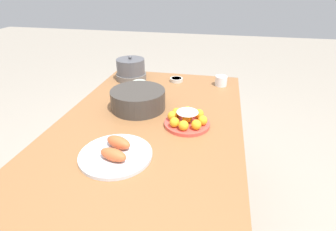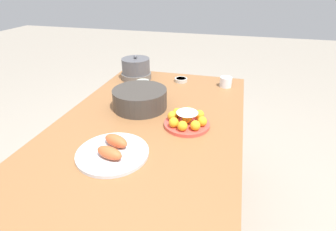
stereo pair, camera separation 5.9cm
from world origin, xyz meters
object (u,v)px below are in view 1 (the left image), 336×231
seafood_platter (116,153)px  warming_pot (131,70)px  sauce_bowl (176,80)px  dining_table (150,136)px  cup_near (221,81)px  cake_plate (187,120)px  cup_far (140,87)px  serving_bowl (138,99)px

seafood_platter → warming_pot: size_ratio=1.40×
sauce_bowl → seafood_platter: size_ratio=0.30×
dining_table → cup_near: bearing=-31.0°
sauce_bowl → cup_near: cup_near is taller
cake_plate → cup_near: cake_plate is taller
warming_pot → seafood_platter: bearing=-165.3°
seafood_platter → cup_far: cup_far is taller
dining_table → warming_pot: 0.62m
sauce_bowl → seafood_platter: bearing=174.2°
cup_near → warming_pot: (-0.01, 0.60, 0.04)m
seafood_platter → warming_pot: warming_pot is taller
cake_plate → cup_near: size_ratio=2.86×
sauce_bowl → warming_pot: warming_pot is taller
dining_table → serving_bowl: 0.21m
sauce_bowl → cup_far: size_ratio=1.10×
seafood_platter → serving_bowl: bearing=5.5°
cup_near → dining_table: bearing=149.0°
sauce_bowl → cake_plate: bearing=-165.3°
dining_table → warming_pot: bearing=27.0°
cake_plate → serving_bowl: serving_bowl is taller
cup_far → warming_pot: bearing=29.9°
serving_bowl → cup_near: 0.59m
cup_far → sauce_bowl: bearing=-36.6°
cake_plate → serving_bowl: bearing=65.0°
serving_bowl → cup_far: (0.19, 0.05, -0.02)m
cake_plate → seafood_platter: bearing=141.4°
serving_bowl → sauce_bowl: bearing=-16.3°
sauce_bowl → cup_far: cup_far is taller
dining_table → cup_near: size_ratio=19.04×
dining_table → sauce_bowl: size_ratio=16.90×
cake_plate → dining_table: bearing=87.7°
dining_table → cup_far: bearing=24.9°
sauce_bowl → cup_far: bearing=143.4°
dining_table → cake_plate: bearing=-92.3°
sauce_bowl → dining_table: bearing=176.5°
dining_table → cup_far: size_ratio=18.61×
dining_table → seafood_platter: 0.32m
serving_bowl → warming_pot: 0.45m
serving_bowl → seafood_platter: (-0.42, -0.04, -0.04)m
cake_plate → cup_near: bearing=-14.6°
dining_table → warming_pot: warming_pot is taller
cake_plate → seafood_platter: cake_plate is taller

